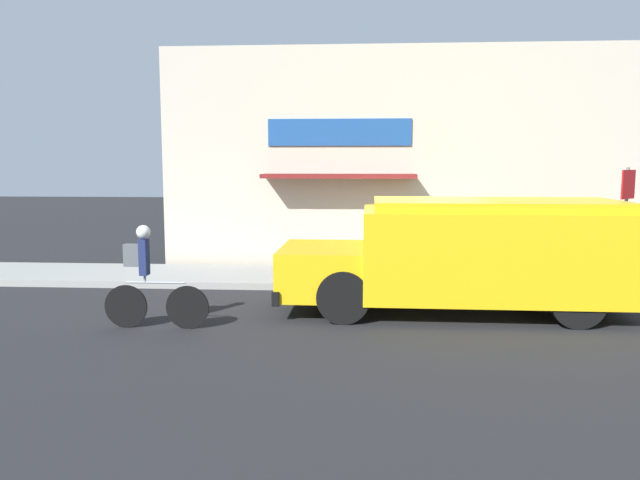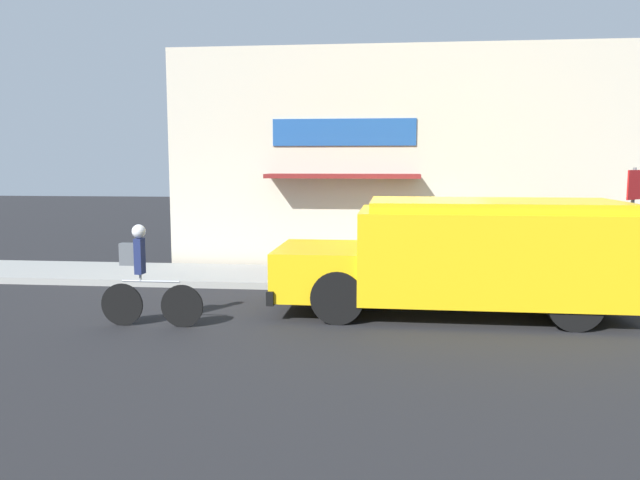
# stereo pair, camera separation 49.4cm
# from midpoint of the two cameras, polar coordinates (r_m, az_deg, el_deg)

# --- Properties ---
(ground_plane) EXTENTS (70.00, 70.00, 0.00)m
(ground_plane) POSITION_cam_midpoint_polar(r_m,az_deg,el_deg) (13.05, 7.81, -4.76)
(ground_plane) COLOR #232326
(sidewalk) EXTENTS (28.00, 2.35, 0.14)m
(sidewalk) POSITION_cam_midpoint_polar(r_m,az_deg,el_deg) (14.19, 7.49, -3.51)
(sidewalk) COLOR #999993
(sidewalk) RESTS_ON ground_plane
(storefront) EXTENTS (12.28, 1.06, 5.49)m
(storefront) POSITION_cam_midpoint_polar(r_m,az_deg,el_deg) (15.44, 7.08, 7.31)
(storefront) COLOR beige
(storefront) RESTS_ON ground_plane
(school_bus) EXTENTS (6.16, 2.81, 2.02)m
(school_bus) POSITION_cam_midpoint_polar(r_m,az_deg,el_deg) (11.35, 12.37, -1.16)
(school_bus) COLOR yellow
(school_bus) RESTS_ON ground_plane
(cyclist) EXTENTS (1.72, 0.22, 1.68)m
(cyclist) POSITION_cam_midpoint_polar(r_m,az_deg,el_deg) (10.48, -16.72, -3.42)
(cyclist) COLOR black
(cyclist) RESTS_ON ground_plane
(stop_sign_post) EXTENTS (0.45, 0.45, 2.42)m
(stop_sign_post) POSITION_cam_midpoint_polar(r_m,az_deg,el_deg) (14.36, 25.34, 2.82)
(stop_sign_post) COLOR slate
(stop_sign_post) RESTS_ON sidewalk
(trash_bin) EXTENTS (0.63, 0.63, 0.75)m
(trash_bin) POSITION_cam_midpoint_polar(r_m,az_deg,el_deg) (15.49, 19.78, -1.31)
(trash_bin) COLOR #2D5138
(trash_bin) RESTS_ON sidewalk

